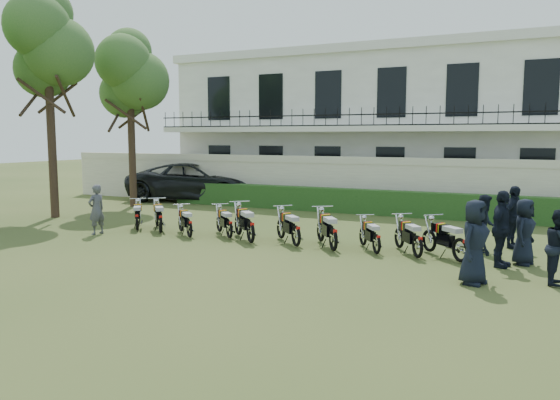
{
  "coord_description": "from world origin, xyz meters",
  "views": [
    {
      "loc": [
        7.69,
        -14.3,
        3.17
      ],
      "look_at": [
        0.05,
        1.57,
        1.11
      ],
      "focal_mm": 35.0,
      "sensor_mm": 36.0,
      "label": 1
    }
  ],
  "objects_px": {
    "motorcycle_6": "(333,234)",
    "tree_west_mid": "(48,43)",
    "motorcycle_1": "(160,219)",
    "motorcycle_2": "(189,225)",
    "officer_4": "(485,223)",
    "inspector": "(96,209)",
    "motorcycle_7": "(377,239)",
    "motorcycle_3": "(229,225)",
    "tree_west_near": "(130,74)",
    "officer_5": "(513,217)",
    "motorcycle_4": "(251,227)",
    "suv": "(197,182)",
    "officer_3": "(524,232)",
    "motorcycle_0": "(137,218)",
    "officer_2": "(501,229)",
    "officer_0": "(474,242)",
    "officer_1": "(560,247)",
    "motorcycle_9": "(460,244)",
    "motorcycle_8": "(418,241)",
    "motorcycle_5": "(296,231)"
  },
  "relations": [
    {
      "from": "motorcycle_6",
      "to": "tree_west_mid",
      "type": "bearing_deg",
      "value": 137.57
    },
    {
      "from": "motorcycle_1",
      "to": "motorcycle_2",
      "type": "bearing_deg",
      "value": -54.44
    },
    {
      "from": "motorcycle_1",
      "to": "officer_4",
      "type": "distance_m",
      "value": 9.94
    },
    {
      "from": "tree_west_mid",
      "to": "inspector",
      "type": "bearing_deg",
      "value": -26.67
    },
    {
      "from": "tree_west_mid",
      "to": "motorcycle_7",
      "type": "bearing_deg",
      "value": -5.25
    },
    {
      "from": "motorcycle_2",
      "to": "inspector",
      "type": "relative_size",
      "value": 0.83
    },
    {
      "from": "motorcycle_3",
      "to": "tree_west_near",
      "type": "bearing_deg",
      "value": 101.47
    },
    {
      "from": "motorcycle_2",
      "to": "officer_5",
      "type": "xyz_separation_m",
      "value": [
        9.15,
        2.77,
        0.45
      ]
    },
    {
      "from": "motorcycle_4",
      "to": "suv",
      "type": "relative_size",
      "value": 0.23
    },
    {
      "from": "tree_west_near",
      "to": "motorcycle_1",
      "type": "distance_m",
      "value": 9.28
    },
    {
      "from": "motorcycle_7",
      "to": "officer_3",
      "type": "distance_m",
      "value": 3.64
    },
    {
      "from": "tree_west_mid",
      "to": "motorcycle_1",
      "type": "distance_m",
      "value": 8.7
    },
    {
      "from": "motorcycle_0",
      "to": "suv",
      "type": "distance_m",
      "value": 8.87
    },
    {
      "from": "motorcycle_0",
      "to": "motorcycle_7",
      "type": "xyz_separation_m",
      "value": [
        8.24,
        -0.1,
        -0.02
      ]
    },
    {
      "from": "motorcycle_0",
      "to": "officer_2",
      "type": "distance_m",
      "value": 11.33
    },
    {
      "from": "tree_west_near",
      "to": "officer_0",
      "type": "xyz_separation_m",
      "value": [
        15.43,
        -7.14,
        -4.97
      ]
    },
    {
      "from": "motorcycle_6",
      "to": "motorcycle_0",
      "type": "bearing_deg",
      "value": 141.95
    },
    {
      "from": "officer_2",
      "to": "motorcycle_6",
      "type": "bearing_deg",
      "value": 104.71
    },
    {
      "from": "officer_1",
      "to": "officer_2",
      "type": "xyz_separation_m",
      "value": [
        -1.26,
        1.14,
        0.12
      ]
    },
    {
      "from": "officer_3",
      "to": "officer_4",
      "type": "distance_m",
      "value": 1.52
    },
    {
      "from": "motorcycle_0",
      "to": "motorcycle_6",
      "type": "xyz_separation_m",
      "value": [
        7.07,
        -0.26,
        0.06
      ]
    },
    {
      "from": "officer_0",
      "to": "officer_3",
      "type": "bearing_deg",
      "value": -1.84
    },
    {
      "from": "motorcycle_4",
      "to": "officer_0",
      "type": "bearing_deg",
      "value": -60.2
    },
    {
      "from": "officer_0",
      "to": "officer_5",
      "type": "relative_size",
      "value": 1.03
    },
    {
      "from": "tree_west_near",
      "to": "suv",
      "type": "xyz_separation_m",
      "value": [
        1.29,
        3.14,
        -4.96
      ]
    },
    {
      "from": "motorcycle_0",
      "to": "motorcycle_3",
      "type": "bearing_deg",
      "value": -35.88
    },
    {
      "from": "officer_2",
      "to": "officer_4",
      "type": "height_order",
      "value": "officer_2"
    },
    {
      "from": "inspector",
      "to": "motorcycle_9",
      "type": "bearing_deg",
      "value": 102.89
    },
    {
      "from": "officer_3",
      "to": "motorcycle_8",
      "type": "bearing_deg",
      "value": 116.71
    },
    {
      "from": "motorcycle_3",
      "to": "inspector",
      "type": "bearing_deg",
      "value": 147.91
    },
    {
      "from": "officer_3",
      "to": "officer_4",
      "type": "bearing_deg",
      "value": 56.97
    },
    {
      "from": "officer_4",
      "to": "motorcycle_1",
      "type": "bearing_deg",
      "value": 94.93
    },
    {
      "from": "motorcycle_8",
      "to": "officer_1",
      "type": "xyz_separation_m",
      "value": [
        3.25,
        -1.16,
        0.35
      ]
    },
    {
      "from": "motorcycle_5",
      "to": "motorcycle_7",
      "type": "relative_size",
      "value": 1.0
    },
    {
      "from": "tree_west_near",
      "to": "motorcycle_9",
      "type": "relative_size",
      "value": 5.49
    },
    {
      "from": "tree_west_mid",
      "to": "officer_4",
      "type": "distance_m",
      "value": 16.88
    },
    {
      "from": "tree_west_near",
      "to": "motorcycle_7",
      "type": "height_order",
      "value": "tree_west_near"
    },
    {
      "from": "inspector",
      "to": "officer_3",
      "type": "distance_m",
      "value": 12.71
    },
    {
      "from": "officer_2",
      "to": "motorcycle_7",
      "type": "bearing_deg",
      "value": 102.37
    },
    {
      "from": "motorcycle_7",
      "to": "officer_3",
      "type": "xyz_separation_m",
      "value": [
        3.58,
        0.5,
        0.39
      ]
    },
    {
      "from": "tree_west_mid",
      "to": "motorcycle_4",
      "type": "distance_m",
      "value": 11.4
    },
    {
      "from": "officer_3",
      "to": "motorcycle_5",
      "type": "bearing_deg",
      "value": 110.41
    },
    {
      "from": "officer_2",
      "to": "officer_3",
      "type": "bearing_deg",
      "value": -30.21
    },
    {
      "from": "officer_3",
      "to": "officer_2",
      "type": "bearing_deg",
      "value": 152.04
    },
    {
      "from": "motorcycle_3",
      "to": "motorcycle_5",
      "type": "xyz_separation_m",
      "value": [
        2.39,
        -0.28,
        0.04
      ]
    },
    {
      "from": "officer_0",
      "to": "officer_2",
      "type": "distance_m",
      "value": 1.94
    },
    {
      "from": "suv",
      "to": "officer_5",
      "type": "xyz_separation_m",
      "value": [
        14.69,
        -5.79,
        -0.04
      ]
    },
    {
      "from": "tree_west_mid",
      "to": "motorcycle_8",
      "type": "relative_size",
      "value": 5.56
    },
    {
      "from": "tree_west_near",
      "to": "motorcycle_8",
      "type": "relative_size",
      "value": 4.98
    },
    {
      "from": "motorcycle_7",
      "to": "motorcycle_1",
      "type": "bearing_deg",
      "value": 144.62
    }
  ]
}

